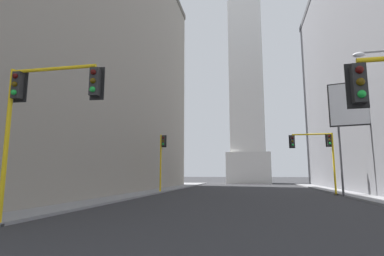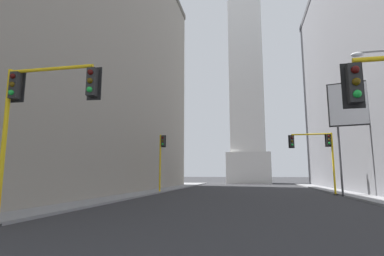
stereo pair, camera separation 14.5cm
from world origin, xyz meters
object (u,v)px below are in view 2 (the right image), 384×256
object	(u,v)px
traffic_light_mid_left	(161,154)
traffic_light_near_left	(36,104)
obelisk	(245,27)
traffic_light_mid_right	(318,148)
billboard_sign	(354,107)

from	to	relation	value
traffic_light_mid_left	traffic_light_near_left	bearing A→B (deg)	-86.49
obelisk	traffic_light_mid_right	size ratio (longest dim) A/B	12.37
traffic_light_near_left	traffic_light_mid_left	xyz separation A→B (m)	(-1.29, 21.04, -0.64)
traffic_light_near_left	traffic_light_mid_left	bearing A→B (deg)	93.51
traffic_light_mid_left	traffic_light_mid_right	size ratio (longest dim) A/B	1.04
traffic_light_mid_left	traffic_light_mid_right	bearing A→B (deg)	-0.60
traffic_light_near_left	billboard_sign	distance (m)	25.88
traffic_light_near_left	traffic_light_mid_right	xyz separation A→B (m)	(14.67, 20.87, -0.22)
traffic_light_near_left	obelisk	bearing A→B (deg)	82.26
traffic_light_mid_left	traffic_light_mid_right	xyz separation A→B (m)	(15.96, -0.17, 0.42)
obelisk	traffic_light_mid_right	world-z (taller)	obelisk
traffic_light_mid_left	traffic_light_mid_right	world-z (taller)	traffic_light_mid_left
obelisk	billboard_sign	distance (m)	46.81
traffic_light_near_left	billboard_sign	world-z (taller)	billboard_sign
traffic_light_near_left	traffic_light_mid_right	bearing A→B (deg)	54.90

